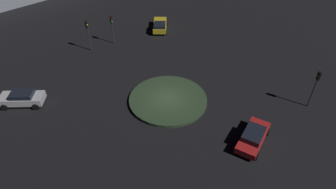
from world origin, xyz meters
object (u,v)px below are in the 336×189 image
Objects in this scene: car_yellow at (160,25)px; traffic_light_west at (316,83)px; traffic_light_southeast_near at (112,24)px; car_silver at (22,98)px; traffic_light_southeast at (88,30)px; car_red at (253,137)px.

car_yellow is 1.07× the size of traffic_light_west.
traffic_light_southeast_near is (22.41, -11.74, -0.19)m from traffic_light_west.
traffic_light_southeast is (-4.04, -11.19, 2.11)m from car_silver.
car_silver is at bearing -72.47° from car_red.
traffic_light_southeast is at bearing -114.98° from car_silver.
car_yellow is at bearing -130.68° from car_silver.
car_yellow is 7.63m from traffic_light_southeast_near.
car_silver reaches higher than car_yellow.
traffic_light_southeast is at bearing -86.14° from traffic_light_southeast_near.
car_yellow is 10.91m from traffic_light_southeast.
car_red is at bearing 165.15° from car_silver.
car_yellow is 1.09× the size of traffic_light_southeast.
car_silver is 12.08m from traffic_light_southeast.
car_silver is (22.61, -3.88, 0.07)m from car_red.
traffic_light_southeast is 1.05× the size of traffic_light_southeast_near.
car_silver is 1.14× the size of traffic_light_southeast_near.
traffic_light_southeast reaches higher than car_red.
traffic_light_southeast_near reaches higher than car_red.
traffic_light_southeast is at bearing -21.27° from traffic_light_west.
traffic_light_west is (-6.46, -5.40, 2.23)m from car_red.
traffic_light_west is 1.07× the size of traffic_light_southeast_near.
car_red is at bearing -158.07° from car_yellow.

